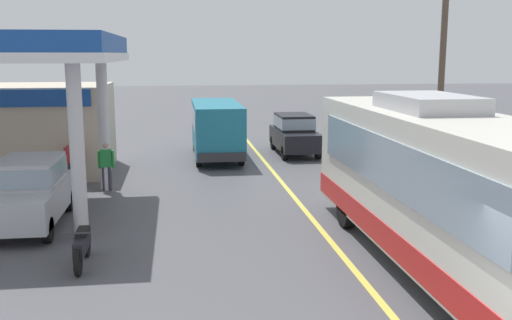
{
  "coord_description": "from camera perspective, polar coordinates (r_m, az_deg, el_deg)",
  "views": [
    {
      "loc": [
        -3.7,
        -6.19,
        4.57
      ],
      "look_at": [
        -1.5,
        10.0,
        1.6
      ],
      "focal_mm": 41.08,
      "sensor_mm": 36.0,
      "label": 1
    }
  ],
  "objects": [
    {
      "name": "car_at_pump",
      "position": [
        16.81,
        -21.19,
        -2.62
      ],
      "size": [
        1.7,
        4.2,
        1.82
      ],
      "color": "#B2B2B7",
      "rests_on": "ground"
    },
    {
      "name": "motorcycle_parked_forecourt",
      "position": [
        13.45,
        -16.56,
        -8.01
      ],
      "size": [
        0.55,
        1.8,
        0.92
      ],
      "color": "black",
      "rests_on": "ground"
    },
    {
      "name": "car_trailing_behind_bus",
      "position": [
        27.09,
        3.75,
        2.74
      ],
      "size": [
        1.7,
        4.2,
        1.82
      ],
      "color": "black",
      "rests_on": "ground"
    },
    {
      "name": "gas_station_roadside",
      "position": [
        22.41,
        -23.67,
        4.46
      ],
      "size": [
        9.1,
        11.95,
        5.1
      ],
      "color": "#194799",
      "rests_on": "ground"
    },
    {
      "name": "coach_bus_main",
      "position": [
        12.95,
        17.82,
        -2.93
      ],
      "size": [
        2.6,
        11.04,
        3.69
      ],
      "color": "silver",
      "rests_on": "ground"
    },
    {
      "name": "minibus_opposing_lane",
      "position": [
        26.01,
        -3.88,
        3.44
      ],
      "size": [
        2.04,
        6.13,
        2.44
      ],
      "color": "teal",
      "rests_on": "ground"
    },
    {
      "name": "pedestrian_near_pump",
      "position": [
        21.43,
        -17.46,
        0.05
      ],
      "size": [
        0.55,
        0.22,
        1.66
      ],
      "color": "#33333F",
      "rests_on": "ground"
    },
    {
      "name": "pedestrian_by_shop",
      "position": [
        20.34,
        -14.38,
        -0.33
      ],
      "size": [
        0.55,
        0.22,
        1.66
      ],
      "color": "#33333F",
      "rests_on": "ground"
    },
    {
      "name": "ground",
      "position": [
        26.85,
        0.3,
        0.5
      ],
      "size": [
        120.0,
        120.0,
        0.0
      ],
      "primitive_type": "plane",
      "color": "#4C4C51"
    },
    {
      "name": "lane_divider_stripe",
      "position": [
        21.99,
        2.12,
        -1.69
      ],
      "size": [
        0.16,
        50.0,
        0.01
      ],
      "primitive_type": "cube",
      "color": "#D8CC4C",
      "rests_on": "ground"
    },
    {
      "name": "utility_pole_roadside",
      "position": [
        23.34,
        17.65,
        8.49
      ],
      "size": [
        1.8,
        0.24,
        7.69
      ],
      "color": "brown",
      "rests_on": "ground"
    }
  ]
}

